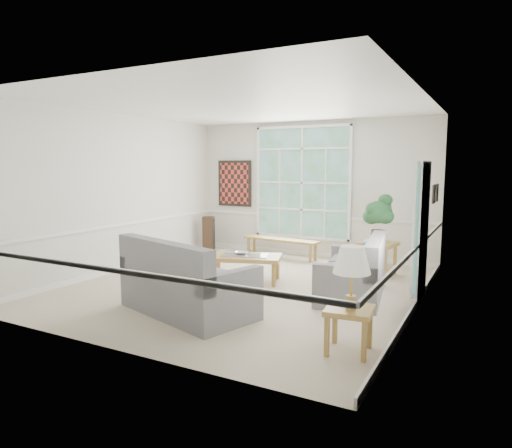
{
  "coord_description": "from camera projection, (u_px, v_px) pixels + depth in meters",
  "views": [
    {
      "loc": [
        3.68,
        -6.54,
        2.04
      ],
      "look_at": [
        0.1,
        0.2,
        1.05
      ],
      "focal_mm": 32.0,
      "sensor_mm": 36.0,
      "label": 1
    }
  ],
  "objects": [
    {
      "name": "floor",
      "position": [
        245.0,
        287.0,
        7.71
      ],
      "size": [
        5.5,
        6.0,
        0.01
      ],
      "primitive_type": "cube",
      "color": "#B8AB95",
      "rests_on": "ground"
    },
    {
      "name": "ceiling",
      "position": [
        245.0,
        105.0,
        7.32
      ],
      "size": [
        5.5,
        6.0,
        0.02
      ],
      "primitive_type": "cube",
      "color": "white",
      "rests_on": "ground"
    },
    {
      "name": "wall_back",
      "position": [
        311.0,
        189.0,
        10.14
      ],
      "size": [
        5.5,
        0.02,
        3.0
      ],
      "primitive_type": "cube",
      "color": "silver",
      "rests_on": "ground"
    },
    {
      "name": "wall_front",
      "position": [
        108.0,
        216.0,
        4.89
      ],
      "size": [
        5.5,
        0.02,
        3.0
      ],
      "primitive_type": "cube",
      "color": "silver",
      "rests_on": "ground"
    },
    {
      "name": "wall_left",
      "position": [
        121.0,
        193.0,
        8.79
      ],
      "size": [
        0.02,
        6.0,
        3.0
      ],
      "primitive_type": "cube",
      "color": "silver",
      "rests_on": "ground"
    },
    {
      "name": "wall_right",
      "position": [
        420.0,
        205.0,
        6.23
      ],
      "size": [
        0.02,
        6.0,
        3.0
      ],
      "primitive_type": "cube",
      "color": "silver",
      "rests_on": "ground"
    },
    {
      "name": "window_back",
      "position": [
        302.0,
        183.0,
        10.18
      ],
      "size": [
        2.3,
        0.08,
        2.4
      ],
      "primitive_type": "cube",
      "color": "white",
      "rests_on": "wall_back"
    },
    {
      "name": "entry_door",
      "position": [
        422.0,
        231.0,
        6.84
      ],
      "size": [
        0.08,
        0.9,
        2.1
      ],
      "primitive_type": "cube",
      "color": "white",
      "rests_on": "floor"
    },
    {
      "name": "door_sidelight",
      "position": [
        415.0,
        230.0,
        6.27
      ],
      "size": [
        0.08,
        0.26,
        1.9
      ],
      "primitive_type": "cube",
      "color": "white",
      "rests_on": "wall_right"
    },
    {
      "name": "wall_art",
      "position": [
        234.0,
        183.0,
        10.99
      ],
      "size": [
        0.9,
        0.06,
        1.1
      ],
      "primitive_type": "cube",
      "color": "maroon",
      "rests_on": "wall_back"
    },
    {
      "name": "wall_frame_near",
      "position": [
        433.0,
        194.0,
        7.78
      ],
      "size": [
        0.04,
        0.26,
        0.32
      ],
      "primitive_type": "cube",
      "color": "black",
      "rests_on": "wall_right"
    },
    {
      "name": "wall_frame_far",
      "position": [
        436.0,
        193.0,
        8.13
      ],
      "size": [
        0.04,
        0.26,
        0.32
      ],
      "primitive_type": "cube",
      "color": "black",
      "rests_on": "wall_right"
    },
    {
      "name": "loveseat_right",
      "position": [
        352.0,
        267.0,
        7.09
      ],
      "size": [
        1.16,
        1.85,
        0.94
      ],
      "primitive_type": "cube",
      "rotation": [
        0.0,
        0.0,
        0.16
      ],
      "color": "slate",
      "rests_on": "floor"
    },
    {
      "name": "loveseat_front",
      "position": [
        188.0,
        275.0,
        6.3
      ],
      "size": [
        2.15,
        1.53,
        1.05
      ],
      "primitive_type": "cube",
      "rotation": [
        0.0,
        0.0,
        -0.3
      ],
      "color": "slate",
      "rests_on": "floor"
    },
    {
      "name": "coffee_table",
      "position": [
        245.0,
        268.0,
        8.01
      ],
      "size": [
        1.4,
        1.05,
        0.47
      ],
      "primitive_type": "cube",
      "rotation": [
        0.0,
        0.0,
        0.32
      ],
      "color": "#A07B3D",
      "rests_on": "floor"
    },
    {
      "name": "pewter_bowl",
      "position": [
        242.0,
        253.0,
        8.04
      ],
      "size": [
        0.37,
        0.37,
        0.07
      ],
      "primitive_type": "imported",
      "rotation": [
        0.0,
        0.0,
        0.36
      ],
      "color": "#999A9E",
      "rests_on": "coffee_table"
    },
    {
      "name": "window_bench",
      "position": [
        281.0,
        248.0,
        10.13
      ],
      "size": [
        1.81,
        0.54,
        0.42
      ],
      "primitive_type": "cube",
      "rotation": [
        0.0,
        0.0,
        -0.11
      ],
      "color": "#A07B3D",
      "rests_on": "floor"
    },
    {
      "name": "end_table",
      "position": [
        377.0,
        259.0,
        8.47
      ],
      "size": [
        0.71,
        0.71,
        0.62
      ],
      "primitive_type": "cube",
      "rotation": [
        0.0,
        0.0,
        -0.14
      ],
      "color": "#A07B3D",
      "rests_on": "floor"
    },
    {
      "name": "houseplant",
      "position": [
        378.0,
        218.0,
        8.38
      ],
      "size": [
        0.64,
        0.64,
        0.91
      ],
      "primitive_type": null,
      "rotation": [
        0.0,
        0.0,
        -0.25
      ],
      "color": "#21502B",
      "rests_on": "end_table"
    },
    {
      "name": "side_table",
      "position": [
        349.0,
        330.0,
        4.97
      ],
      "size": [
        0.54,
        0.54,
        0.5
      ],
      "primitive_type": "cube",
      "rotation": [
        0.0,
        0.0,
        0.1
      ],
      "color": "#A07B3D",
      "rests_on": "floor"
    },
    {
      "name": "table_lamp",
      "position": [
        351.0,
        278.0,
        4.83
      ],
      "size": [
        0.46,
        0.46,
        0.69
      ],
      "primitive_type": null,
      "rotation": [
        0.0,
        0.0,
        0.17
      ],
      "color": "white",
      "rests_on": "side_table"
    },
    {
      "name": "pet_bed",
      "position": [
        227.0,
        254.0,
        10.23
      ],
      "size": [
        0.5,
        0.5,
        0.13
      ],
      "primitive_type": "cylinder",
      "rotation": [
        0.0,
        0.0,
        0.11
      ],
      "color": "gray",
      "rests_on": "floor"
    },
    {
      "name": "floor_speaker",
      "position": [
        209.0,
        233.0,
        10.94
      ],
      "size": [
        0.3,
        0.27,
        0.82
      ],
      "primitive_type": "cube",
      "rotation": [
        0.0,
        0.0,
        0.29
      ],
      "color": "#382518",
      "rests_on": "floor"
    },
    {
      "name": "cat",
      "position": [
        351.0,
        254.0,
        7.69
      ],
      "size": [
        0.33,
        0.25,
        0.15
      ],
      "primitive_type": "ellipsoid",
      "rotation": [
        0.0,
        0.0,
        0.09
      ],
      "color": "black",
      "rests_on": "loveseat_right"
    }
  ]
}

